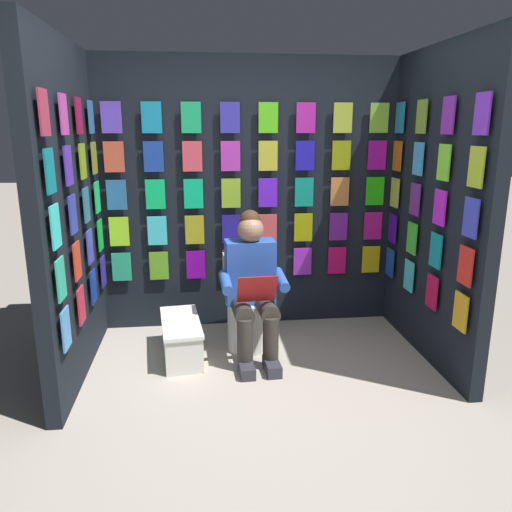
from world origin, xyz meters
TOP-DOWN VIEW (x-y plane):
  - ground_plane at (0.00, 0.00)m, footprint 30.00×30.00m
  - display_wall_back at (-0.00, -1.68)m, footprint 2.78×0.14m
  - display_wall_left at (-1.39, -0.81)m, footprint 0.14×1.63m
  - display_wall_right at (1.39, -0.81)m, footprint 0.14×1.63m
  - toilet at (0.06, -1.14)m, footprint 0.41×0.56m
  - person_reading at (0.05, -0.92)m, footprint 0.54×0.70m
  - comic_longbox_near at (0.63, -0.96)m, footprint 0.38×0.74m

SIDE VIEW (x-z plane):
  - ground_plane at x=0.00m, z-range 0.00..0.00m
  - comic_longbox_near at x=0.63m, z-range 0.00..0.31m
  - toilet at x=0.06m, z-range -0.06..0.71m
  - person_reading at x=0.05m, z-range 0.00..1.20m
  - display_wall_left at x=-1.39m, z-range 0.00..2.44m
  - display_wall_right at x=1.39m, z-range 0.00..2.44m
  - display_wall_back at x=0.00m, z-range 0.00..2.44m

